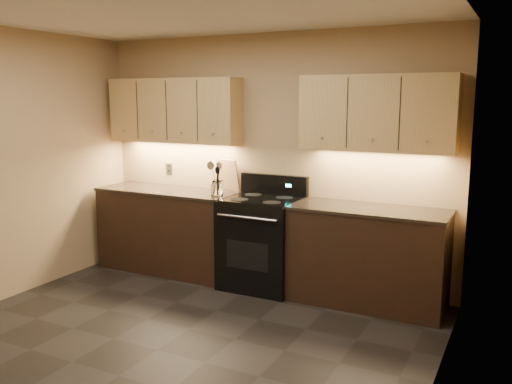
% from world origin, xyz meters
% --- Properties ---
extents(floor, '(4.00, 4.00, 0.00)m').
position_xyz_m(floor, '(0.00, 0.00, 0.00)').
color(floor, black).
rests_on(floor, ground).
extents(ceiling, '(4.00, 4.00, 0.00)m').
position_xyz_m(ceiling, '(0.00, 0.00, 2.60)').
color(ceiling, silver).
rests_on(ceiling, wall_back).
extents(wall_back, '(4.00, 0.04, 2.60)m').
position_xyz_m(wall_back, '(0.00, 2.00, 1.30)').
color(wall_back, '#9E835D').
rests_on(wall_back, ground).
extents(wall_right, '(0.04, 4.00, 2.60)m').
position_xyz_m(wall_right, '(2.00, 0.00, 1.30)').
color(wall_right, '#9E835D').
rests_on(wall_right, ground).
extents(counter_left, '(1.62, 0.62, 0.93)m').
position_xyz_m(counter_left, '(-1.10, 1.70, 0.47)').
color(counter_left, black).
rests_on(counter_left, ground).
extents(counter_right, '(1.46, 0.62, 0.93)m').
position_xyz_m(counter_right, '(1.18, 1.70, 0.47)').
color(counter_right, black).
rests_on(counter_right, ground).
extents(stove, '(0.76, 0.68, 1.14)m').
position_xyz_m(stove, '(0.08, 1.68, 0.48)').
color(stove, black).
rests_on(stove, ground).
extents(upper_cab_left, '(1.60, 0.30, 0.70)m').
position_xyz_m(upper_cab_left, '(-1.10, 1.85, 1.80)').
color(upper_cab_left, tan).
rests_on(upper_cab_left, wall_back).
extents(upper_cab_right, '(1.44, 0.30, 0.70)m').
position_xyz_m(upper_cab_right, '(1.18, 1.85, 1.80)').
color(upper_cab_right, tan).
rests_on(upper_cab_right, wall_back).
extents(outlet_plate, '(0.08, 0.01, 0.12)m').
position_xyz_m(outlet_plate, '(-1.30, 1.99, 1.12)').
color(outlet_plate, '#B2B5BA').
rests_on(outlet_plate, wall_back).
extents(utensil_crock, '(0.15, 0.15, 0.16)m').
position_xyz_m(utensil_crock, '(-0.42, 1.62, 1.00)').
color(utensil_crock, white).
rests_on(utensil_crock, counter_left).
extents(cutting_board, '(0.29, 0.14, 0.35)m').
position_xyz_m(cutting_board, '(-0.48, 1.96, 1.10)').
color(cutting_board, tan).
rests_on(cutting_board, counter_left).
extents(wooden_spoon, '(0.12, 0.11, 0.33)m').
position_xyz_m(wooden_spoon, '(-0.45, 1.62, 1.11)').
color(wooden_spoon, tan).
rests_on(wooden_spoon, utensil_crock).
extents(black_spoon, '(0.11, 0.13, 0.31)m').
position_xyz_m(black_spoon, '(-0.43, 1.65, 1.09)').
color(black_spoon, black).
rests_on(black_spoon, utensil_crock).
extents(black_turner, '(0.12, 0.15, 0.35)m').
position_xyz_m(black_turner, '(-0.40, 1.61, 1.12)').
color(black_turner, black).
rests_on(black_turner, utensil_crock).
extents(steel_skimmer, '(0.22, 0.12, 0.36)m').
position_xyz_m(steel_skimmer, '(-0.38, 1.61, 1.12)').
color(steel_skimmer, silver).
rests_on(steel_skimmer, utensil_crock).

